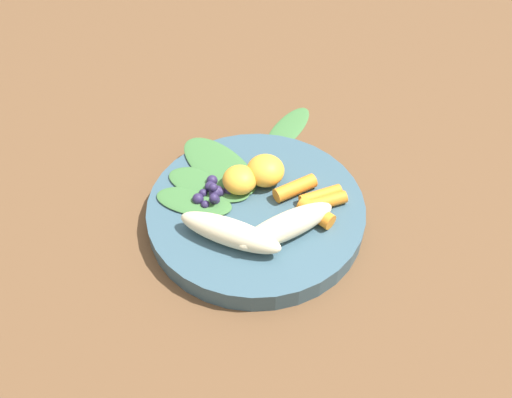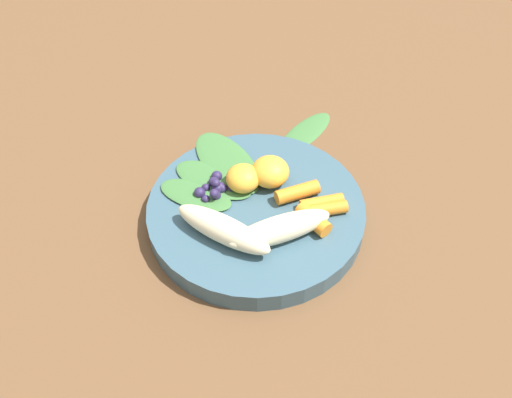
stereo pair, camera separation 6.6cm
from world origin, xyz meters
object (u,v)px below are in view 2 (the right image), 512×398
Objects in this scene: banana_peeled_right at (223,229)px; kale_leaf_stray at (305,131)px; banana_peeled_left at (280,229)px; orange_segment_near at (243,178)px; bowl at (256,212)px.

kale_leaf_stray is at bearing 95.00° from banana_peeled_right.
banana_peeled_left is 0.23m from kale_leaf_stray.
orange_segment_near is (0.09, -0.01, 0.00)m from banana_peeled_right.
bowl reaches higher than kale_leaf_stray.
banana_peeled_left is at bearing -141.32° from orange_segment_near.
banana_peeled_left is 0.07m from banana_peeled_right.
banana_peeled_left is 0.09m from orange_segment_near.
bowl is 0.07m from banana_peeled_left.
banana_peeled_left reaches higher than kale_leaf_stray.
kale_leaf_stray is (0.24, -0.07, -0.04)m from banana_peeled_right.
banana_peeled_right is 0.25m from kale_leaf_stray.
banana_peeled_left is 1.00× the size of banana_peeled_right.
banana_peeled_right is 2.91× the size of orange_segment_near.
banana_peeled_right is at bearing 158.59° from banana_peeled_left.
kale_leaf_stray is at bearing -21.86° from orange_segment_near.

